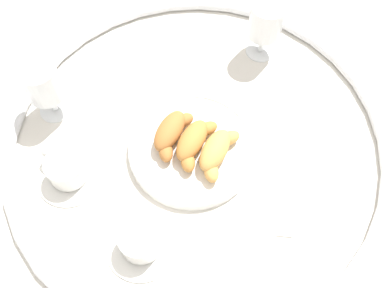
{
  "coord_description": "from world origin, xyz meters",
  "views": [
    {
      "loc": [
        0.31,
        0.3,
        0.77
      ],
      "look_at": [
        0.02,
        0.01,
        0.03
      ],
      "focal_mm": 39.43,
      "sensor_mm": 36.0,
      "label": 1
    }
  ],
  "objects": [
    {
      "name": "ground_plane",
      "position": [
        0.0,
        0.0,
        0.0
      ],
      "size": [
        2.2,
        2.2,
        0.0
      ],
      "primitive_type": "plane",
      "color": "silver"
    },
    {
      "name": "sugar_packet",
      "position": [
        0.01,
        0.24,
        0.0
      ],
      "size": [
        0.06,
        0.06,
        0.01
      ],
      "primitive_type": "cube",
      "rotation": [
        0.0,
        0.0,
        0.68
      ],
      "color": "white",
      "rests_on": "ground_plane"
    },
    {
      "name": "croissant_large",
      "position": [
        0.04,
        -0.03,
        0.04
      ],
      "size": [
        0.13,
        0.09,
        0.04
      ],
      "color": "#AD6B33",
      "rests_on": "pastry_plate"
    },
    {
      "name": "croissant_small",
      "position": [
        0.02,
        0.01,
        0.04
      ],
      "size": [
        0.13,
        0.09,
        0.04
      ],
      "color": "#BC7A38",
      "rests_on": "pastry_plate"
    },
    {
      "name": "juice_glass_left",
      "position": [
        -0.28,
        -0.07,
        0.09
      ],
      "size": [
        0.08,
        0.08,
        0.14
      ],
      "color": "white",
      "rests_on": "ground_plane"
    },
    {
      "name": "croissant_extra",
      "position": [
        0.01,
        0.06,
        0.04
      ],
      "size": [
        0.13,
        0.09,
        0.04
      ],
      "color": "#D6994C",
      "rests_on": "pastry_plate"
    },
    {
      "name": "coffee_cup_far",
      "position": [
        0.24,
        -0.12,
        0.03
      ],
      "size": [
        0.14,
        0.14,
        0.06
      ],
      "color": "white",
      "rests_on": "ground_plane"
    },
    {
      "name": "table_chrome_rim",
      "position": [
        0.0,
        0.0,
        0.01
      ],
      "size": [
        0.8,
        0.8,
        0.02
      ],
      "primitive_type": "torus",
      "color": "silver",
      "rests_on": "ground_plane"
    },
    {
      "name": "juice_glass_right",
      "position": [
        0.17,
        -0.27,
        0.09
      ],
      "size": [
        0.08,
        0.08,
        0.14
      ],
      "color": "white",
      "rests_on": "ground_plane"
    },
    {
      "name": "coffee_cup_near",
      "position": [
        0.23,
        0.09,
        0.03
      ],
      "size": [
        0.14,
        0.14,
        0.06
      ],
      "color": "white",
      "rests_on": "ground_plane"
    },
    {
      "name": "pastry_plate",
      "position": [
        0.02,
        0.01,
        0.01
      ],
      "size": [
        0.26,
        0.26,
        0.02
      ],
      "color": "white",
      "rests_on": "ground_plane"
    }
  ]
}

